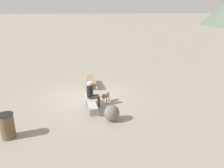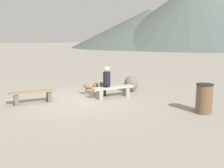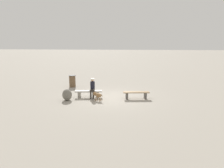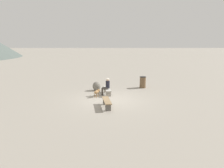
{
  "view_description": "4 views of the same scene",
  "coord_description": "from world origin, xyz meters",
  "px_view_note": "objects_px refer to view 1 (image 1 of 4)",
  "views": [
    {
      "loc": [
        10.9,
        0.5,
        4.63
      ],
      "look_at": [
        0.54,
        1.23,
        0.9
      ],
      "focal_mm": 35.93,
      "sensor_mm": 36.0,
      "label": 1
    },
    {
      "loc": [
        -1.64,
        -9.55,
        2.41
      ],
      "look_at": [
        1.38,
        0.02,
        0.59
      ],
      "focal_mm": 41.54,
      "sensor_mm": 36.0,
      "label": 2
    },
    {
      "loc": [
        -1.78,
        12.58,
        3.45
      ],
      "look_at": [
        0.08,
        -0.91,
        0.71
      ],
      "focal_mm": 32.06,
      "sensor_mm": 36.0,
      "label": 3
    },
    {
      "loc": [
        -13.12,
        -0.14,
        3.9
      ],
      "look_at": [
        1.51,
        -0.16,
        0.76
      ],
      "focal_mm": 32.26,
      "sensor_mm": 36.0,
      "label": 4
    }
  ],
  "objects_px": {
    "bench_left": "(91,81)",
    "trash_bin": "(7,126)",
    "bench_right": "(91,103)",
    "seated_person": "(92,93)",
    "dog": "(106,96)",
    "boulder": "(112,113)"
  },
  "relations": [
    {
      "from": "bench_right",
      "to": "boulder",
      "type": "bearing_deg",
      "value": 28.67
    },
    {
      "from": "seated_person",
      "to": "dog",
      "type": "distance_m",
      "value": 0.88
    },
    {
      "from": "seated_person",
      "to": "dog",
      "type": "height_order",
      "value": "seated_person"
    },
    {
      "from": "boulder",
      "to": "trash_bin",
      "type": "bearing_deg",
      "value": -75.84
    },
    {
      "from": "dog",
      "to": "trash_bin",
      "type": "relative_size",
      "value": 0.69
    },
    {
      "from": "trash_bin",
      "to": "bench_left",
      "type": "bearing_deg",
      "value": 150.6
    },
    {
      "from": "seated_person",
      "to": "trash_bin",
      "type": "distance_m",
      "value": 3.86
    },
    {
      "from": "bench_right",
      "to": "trash_bin",
      "type": "height_order",
      "value": "trash_bin"
    },
    {
      "from": "seated_person",
      "to": "bench_left",
      "type": "bearing_deg",
      "value": 175.2
    },
    {
      "from": "bench_left",
      "to": "trash_bin",
      "type": "relative_size",
      "value": 1.78
    },
    {
      "from": "bench_left",
      "to": "trash_bin",
      "type": "distance_m",
      "value": 5.97
    },
    {
      "from": "bench_right",
      "to": "trash_bin",
      "type": "xyz_separation_m",
      "value": [
        2.1,
        -2.97,
        0.17
      ]
    },
    {
      "from": "bench_left",
      "to": "bench_right",
      "type": "xyz_separation_m",
      "value": [
        3.1,
        0.04,
        -0.01
      ]
    },
    {
      "from": "dog",
      "to": "bench_right",
      "type": "bearing_deg",
      "value": -15.35
    },
    {
      "from": "seated_person",
      "to": "dog",
      "type": "bearing_deg",
      "value": 118.31
    },
    {
      "from": "seated_person",
      "to": "dog",
      "type": "relative_size",
      "value": 1.91
    },
    {
      "from": "dog",
      "to": "trash_bin",
      "type": "bearing_deg",
      "value": -24.09
    },
    {
      "from": "bench_right",
      "to": "boulder",
      "type": "distance_m",
      "value": 1.43
    },
    {
      "from": "trash_bin",
      "to": "dog",
      "type": "bearing_deg",
      "value": 127.71
    },
    {
      "from": "bench_left",
      "to": "bench_right",
      "type": "bearing_deg",
      "value": -8.53
    },
    {
      "from": "bench_right",
      "to": "dog",
      "type": "height_order",
      "value": "dog"
    },
    {
      "from": "bench_left",
      "to": "bench_right",
      "type": "distance_m",
      "value": 3.1
    }
  ]
}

